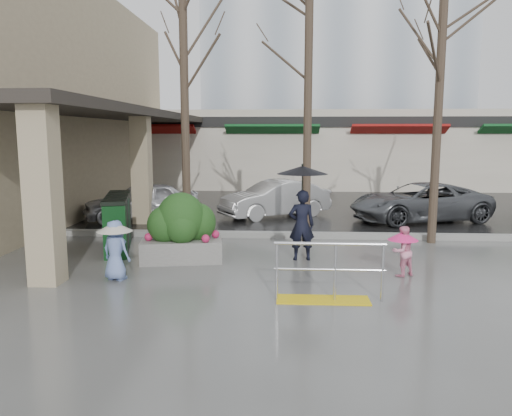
# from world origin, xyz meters

# --- Properties ---
(ground) EXTENTS (120.00, 120.00, 0.00)m
(ground) POSITION_xyz_m (0.00, 0.00, 0.00)
(ground) COLOR #51514F
(ground) RESTS_ON ground
(street_asphalt) EXTENTS (120.00, 36.00, 0.01)m
(street_asphalt) POSITION_xyz_m (0.00, 22.00, 0.01)
(street_asphalt) COLOR black
(street_asphalt) RESTS_ON ground
(curb) EXTENTS (120.00, 0.30, 0.15)m
(curb) POSITION_xyz_m (0.00, 4.00, 0.07)
(curb) COLOR gray
(curb) RESTS_ON ground
(near_building) EXTENTS (6.00, 18.00, 8.00)m
(near_building) POSITION_xyz_m (-9.00, 8.00, 4.00)
(near_building) COLOR tan
(near_building) RESTS_ON ground
(canopy_slab) EXTENTS (2.80, 18.00, 0.25)m
(canopy_slab) POSITION_xyz_m (-4.80, 8.00, 3.62)
(canopy_slab) COLOR #2D2823
(canopy_slab) RESTS_ON pillar_front
(pillar_front) EXTENTS (0.55, 0.55, 3.50)m
(pillar_front) POSITION_xyz_m (-3.90, -0.50, 1.75)
(pillar_front) COLOR tan
(pillar_front) RESTS_ON ground
(pillar_back) EXTENTS (0.55, 0.55, 3.50)m
(pillar_back) POSITION_xyz_m (-3.90, 6.00, 1.75)
(pillar_back) COLOR tan
(pillar_back) RESTS_ON ground
(storefront_row) EXTENTS (34.00, 6.74, 4.00)m
(storefront_row) POSITION_xyz_m (2.00, 17.97, 2.01)
(storefront_row) COLOR beige
(storefront_row) RESTS_ON ground
(office_tower) EXTENTS (18.00, 12.00, 25.00)m
(office_tower) POSITION_xyz_m (4.00, 30.00, 12.50)
(office_tower) COLOR #8C99A8
(office_tower) RESTS_ON ground
(handrail) EXTENTS (1.90, 0.50, 1.03)m
(handrail) POSITION_xyz_m (1.36, -1.20, 0.38)
(handrail) COLOR yellow
(handrail) RESTS_ON ground
(tree_west) EXTENTS (3.20, 3.20, 6.80)m
(tree_west) POSITION_xyz_m (-2.00, 3.60, 5.08)
(tree_west) COLOR #382B21
(tree_west) RESTS_ON ground
(tree_midwest) EXTENTS (3.20, 3.20, 7.00)m
(tree_midwest) POSITION_xyz_m (1.20, 3.60, 5.23)
(tree_midwest) COLOR #382B21
(tree_midwest) RESTS_ON ground
(tree_mideast) EXTENTS (3.20, 3.20, 6.50)m
(tree_mideast) POSITION_xyz_m (4.50, 3.60, 4.86)
(tree_mideast) COLOR #382B21
(tree_mideast) RESTS_ON ground
(woman) EXTENTS (1.15, 1.15, 2.19)m
(woman) POSITION_xyz_m (1.01, 1.58, 1.30)
(woman) COLOR black
(woman) RESTS_ON ground
(child_pink) EXTENTS (0.62, 0.61, 1.02)m
(child_pink) POSITION_xyz_m (3.00, 0.41, 0.59)
(child_pink) COLOR pink
(child_pink) RESTS_ON ground
(child_blue) EXTENTS (0.69, 0.69, 1.19)m
(child_blue) POSITION_xyz_m (-2.67, -0.19, 0.71)
(child_blue) COLOR #6E87C4
(child_blue) RESTS_ON ground
(planter) EXTENTS (1.91, 1.17, 1.56)m
(planter) POSITION_xyz_m (-1.67, 1.33, 0.74)
(planter) COLOR slate
(planter) RESTS_ON ground
(news_boxes) EXTENTS (1.13, 2.46, 1.34)m
(news_boxes) POSITION_xyz_m (-3.50, 2.43, 0.67)
(news_boxes) COLOR #0C3714
(news_boxes) RESTS_ON ground
(car_a) EXTENTS (3.99, 2.78, 1.26)m
(car_a) POSITION_xyz_m (-4.09, 6.53, 0.63)
(car_a) COLOR silver
(car_a) RESTS_ON ground
(car_b) EXTENTS (3.95, 3.17, 1.26)m
(car_b) POSITION_xyz_m (0.30, 7.46, 0.63)
(car_b) COLOR silver
(car_b) RESTS_ON ground
(car_c) EXTENTS (4.94, 3.27, 1.26)m
(car_c) POSITION_xyz_m (5.02, 6.88, 0.63)
(car_c) COLOR #55585C
(car_c) RESTS_ON ground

